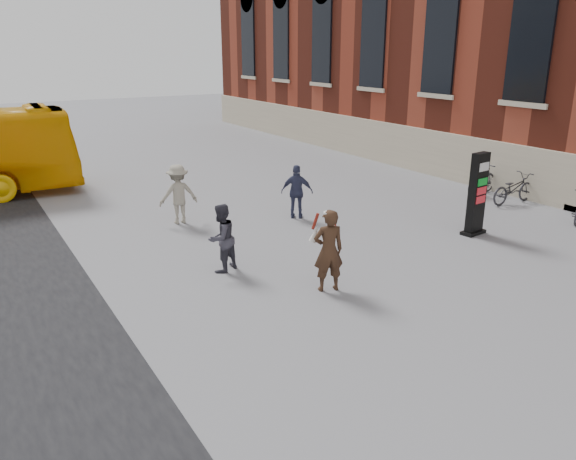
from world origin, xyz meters
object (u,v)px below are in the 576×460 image
woman (328,249)px  pedestrian_b (178,194)px  info_pylon (477,194)px  pedestrian_a (221,238)px  bike_6 (513,189)px  pedestrian_c (297,192)px  bike_7 (482,180)px

woman → pedestrian_b: 6.31m
info_pylon → pedestrian_a: bearing=163.7°
bike_6 → pedestrian_c: bearing=72.2°
woman → pedestrian_b: (-1.00, 6.23, -0.05)m
info_pylon → pedestrian_a: size_ratio=1.43×
pedestrian_c → bike_6: bearing=-161.6°
pedestrian_c → bike_7: (7.07, -0.98, -0.28)m
pedestrian_a → bike_7: pedestrian_a is taller
pedestrian_a → bike_6: 10.83m
pedestrian_b → bike_7: pedestrian_b is taller
pedestrian_a → pedestrian_b: bearing=-120.7°
bike_6 → woman: bearing=105.6°
pedestrian_b → bike_6: 10.96m
pedestrian_b → pedestrian_c: (3.26, -1.36, -0.06)m
pedestrian_b → bike_7: 10.60m
woman → pedestrian_c: bearing=-98.5°
pedestrian_a → bike_7: size_ratio=0.90×
pedestrian_b → bike_6: size_ratio=0.92×
woman → bike_6: bearing=-148.1°
bike_6 → pedestrian_b: bearing=70.7°
pedestrian_b → info_pylon: bearing=147.4°
pedestrian_c → bike_6: size_ratio=0.86×
woman → pedestrian_c: 5.38m
info_pylon → woman: 5.78m
pedestrian_a → bike_7: bearing=165.2°
woman → pedestrian_c: size_ratio=1.10×
info_pylon → bike_7: (3.65, 2.89, -0.61)m
info_pylon → woman: info_pylon is taller
pedestrian_c → pedestrian_a: bearing=72.3°
bike_6 → bike_7: size_ratio=1.06×
woman → bike_6: 9.69m
bike_6 → pedestrian_a: bearing=92.4°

